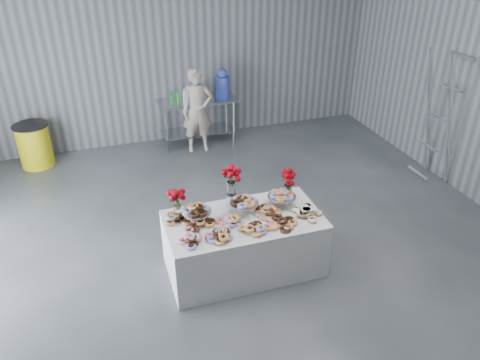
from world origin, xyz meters
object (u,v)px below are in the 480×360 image
(person, at_px, (198,111))
(trash_barrel, at_px, (35,145))
(prep_table, at_px, (198,113))
(water_jug, at_px, (222,84))
(display_table, at_px, (244,243))
(stepladder, at_px, (439,118))

(person, xyz_separation_m, trash_barrel, (-2.92, 0.30, -0.40))
(person, height_order, trash_barrel, person)
(prep_table, distance_m, water_jug, 0.73)
(person, bearing_deg, prep_table, 81.71)
(person, bearing_deg, water_jug, 33.07)
(display_table, bearing_deg, trash_barrel, 124.11)
(display_table, xyz_separation_m, water_jug, (0.88, 3.85, 0.77))
(prep_table, relative_size, water_jug, 2.71)
(water_jug, height_order, stepladder, stepladder)
(display_table, relative_size, stepladder, 0.85)
(person, bearing_deg, trash_barrel, 179.58)
(display_table, distance_m, trash_barrel, 4.65)
(display_table, bearing_deg, stepladder, 18.03)
(trash_barrel, distance_m, stepladder, 6.90)
(prep_table, xyz_separation_m, water_jug, (0.50, -0.00, 0.53))
(person, bearing_deg, stepladder, -28.87)
(display_table, relative_size, water_jug, 3.43)
(water_jug, distance_m, stepladder, 3.88)
(trash_barrel, xyz_separation_m, stepladder, (6.34, -2.63, 0.72))
(prep_table, relative_size, trash_barrel, 1.92)
(stepladder, bearing_deg, prep_table, 141.78)
(display_table, distance_m, prep_table, 3.88)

